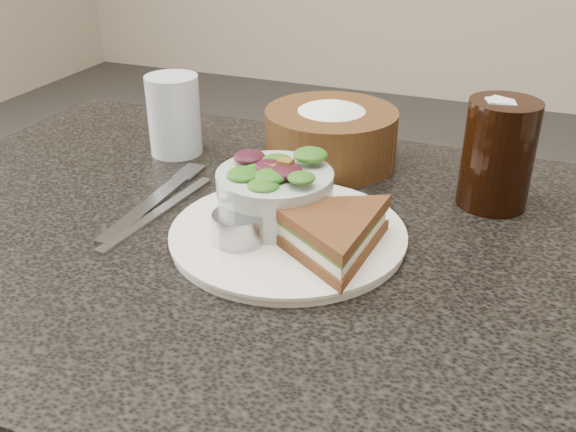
{
  "coord_description": "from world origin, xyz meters",
  "views": [
    {
      "loc": [
        0.28,
        -0.6,
        1.12
      ],
      "look_at": [
        0.04,
        -0.01,
        0.78
      ],
      "focal_mm": 40.0,
      "sensor_mm": 36.0,
      "label": 1
    }
  ],
  "objects_px": {
    "sandwich": "(331,233)",
    "water_glass": "(174,115)",
    "dinner_plate": "(288,235)",
    "cola_glass": "(499,150)",
    "dressing_ramekin": "(238,227)",
    "bread_basket": "(331,128)",
    "salad_bowl": "(275,187)"
  },
  "relations": [
    {
      "from": "sandwich",
      "to": "water_glass",
      "type": "distance_m",
      "value": 0.37
    },
    {
      "from": "dinner_plate",
      "to": "cola_glass",
      "type": "bearing_deg",
      "value": 41.04
    },
    {
      "from": "dressing_ramekin",
      "to": "water_glass",
      "type": "relative_size",
      "value": 0.49
    },
    {
      "from": "bread_basket",
      "to": "dinner_plate",
      "type": "bearing_deg",
      "value": -83.59
    },
    {
      "from": "dinner_plate",
      "to": "dressing_ramekin",
      "type": "distance_m",
      "value": 0.06
    },
    {
      "from": "cola_glass",
      "to": "bread_basket",
      "type": "bearing_deg",
      "value": 167.32
    },
    {
      "from": "water_glass",
      "to": "dinner_plate",
      "type": "bearing_deg",
      "value": -35.89
    },
    {
      "from": "water_glass",
      "to": "salad_bowl",
      "type": "bearing_deg",
      "value": -34.83
    },
    {
      "from": "dinner_plate",
      "to": "bread_basket",
      "type": "relative_size",
      "value": 1.42
    },
    {
      "from": "cola_glass",
      "to": "dressing_ramekin",
      "type": "bearing_deg",
      "value": -138.17
    },
    {
      "from": "cola_glass",
      "to": "water_glass",
      "type": "xyz_separation_m",
      "value": [
        -0.46,
        0.0,
        -0.02
      ]
    },
    {
      "from": "dressing_ramekin",
      "to": "bread_basket",
      "type": "height_order",
      "value": "bread_basket"
    },
    {
      "from": "sandwich",
      "to": "dressing_ramekin",
      "type": "distance_m",
      "value": 0.1
    },
    {
      "from": "sandwich",
      "to": "dressing_ramekin",
      "type": "relative_size",
      "value": 2.93
    },
    {
      "from": "bread_basket",
      "to": "cola_glass",
      "type": "xyz_separation_m",
      "value": [
        0.23,
        -0.05,
        0.02
      ]
    },
    {
      "from": "dinner_plate",
      "to": "dressing_ramekin",
      "type": "bearing_deg",
      "value": -134.5
    },
    {
      "from": "salad_bowl",
      "to": "bread_basket",
      "type": "distance_m",
      "value": 0.21
    },
    {
      "from": "bread_basket",
      "to": "water_glass",
      "type": "xyz_separation_m",
      "value": [
        -0.23,
        -0.05,
        0.01
      ]
    },
    {
      "from": "dinner_plate",
      "to": "sandwich",
      "type": "distance_m",
      "value": 0.07
    },
    {
      "from": "salad_bowl",
      "to": "water_glass",
      "type": "bearing_deg",
      "value": 145.17
    },
    {
      "from": "cola_glass",
      "to": "sandwich",
      "type": "bearing_deg",
      "value": -125.7
    },
    {
      "from": "dressing_ramekin",
      "to": "bread_basket",
      "type": "bearing_deg",
      "value": 86.72
    },
    {
      "from": "dressing_ramekin",
      "to": "cola_glass",
      "type": "relative_size",
      "value": 0.39
    },
    {
      "from": "sandwich",
      "to": "salad_bowl",
      "type": "relative_size",
      "value": 1.23
    },
    {
      "from": "dressing_ramekin",
      "to": "cola_glass",
      "type": "height_order",
      "value": "cola_glass"
    },
    {
      "from": "dressing_ramekin",
      "to": "water_glass",
      "type": "xyz_separation_m",
      "value": [
        -0.21,
        0.22,
        0.03
      ]
    },
    {
      "from": "water_glass",
      "to": "dressing_ramekin",
      "type": "bearing_deg",
      "value": -46.85
    },
    {
      "from": "dinner_plate",
      "to": "bread_basket",
      "type": "height_order",
      "value": "bread_basket"
    },
    {
      "from": "bread_basket",
      "to": "cola_glass",
      "type": "bearing_deg",
      "value": -12.68
    },
    {
      "from": "dinner_plate",
      "to": "dressing_ramekin",
      "type": "relative_size",
      "value": 4.67
    },
    {
      "from": "salad_bowl",
      "to": "water_glass",
      "type": "xyz_separation_m",
      "value": [
        -0.23,
        0.16,
        0.01
      ]
    },
    {
      "from": "sandwich",
      "to": "water_glass",
      "type": "bearing_deg",
      "value": -179.39
    }
  ]
}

